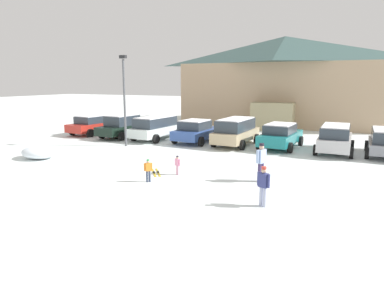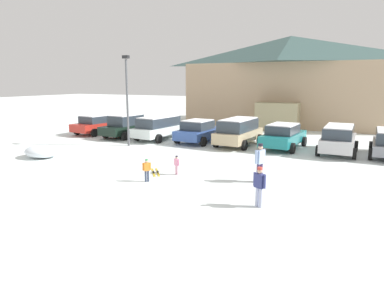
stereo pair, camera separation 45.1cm
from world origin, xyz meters
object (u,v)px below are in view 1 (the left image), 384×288
object	(u,v)px
parked_beige_suv	(236,131)
lamp_post	(124,96)
skier_teen_in_navy_coat	(263,184)
plowed_snow_pile	(39,152)
skier_adult_in_blue_parka	(261,160)
parked_blue_hatchback	(196,131)
ski_lodge	(283,80)
parked_silver_wagon	(335,138)
parked_red_sedan	(93,124)
parked_teal_hatchback	(280,135)
skier_child_in_pink_snowsuit	(177,164)
skier_child_in_orange_jacket	(148,169)
parked_white_suv	(156,127)
parked_black_sedan	(124,126)
pair_of_skis	(156,172)

from	to	relation	value
parked_beige_suv	lamp_post	xyz separation A→B (m)	(-6.54, -3.33, 2.33)
lamp_post	parked_beige_suv	bearing A→B (deg)	26.99
skier_teen_in_navy_coat	plowed_snow_pile	distance (m)	13.26
skier_adult_in_blue_parka	parked_blue_hatchback	bearing A→B (deg)	130.07
ski_lodge	skier_teen_in_navy_coat	world-z (taller)	ski_lodge
parked_silver_wagon	parked_red_sedan	bearing A→B (deg)	-179.61
parked_teal_hatchback	skier_child_in_pink_snowsuit	distance (m)	9.11
ski_lodge	skier_child_in_orange_jacket	xyz separation A→B (m)	(-1.44, -23.47, -3.80)
parked_white_suv	parked_blue_hatchback	world-z (taller)	parked_white_suv
parked_red_sedan	skier_child_in_pink_snowsuit	world-z (taller)	parked_red_sedan
parked_teal_hatchback	skier_child_in_orange_jacket	bearing A→B (deg)	-110.24
parked_silver_wagon	skier_child_in_pink_snowsuit	world-z (taller)	parked_silver_wagon
lamp_post	parked_red_sedan	bearing A→B (deg)	149.21
parked_silver_wagon	skier_teen_in_navy_coat	xyz separation A→B (m)	(-1.87, -10.72, -0.11)
parked_red_sedan	skier_teen_in_navy_coat	bearing A→B (deg)	-32.99
parked_red_sedan	lamp_post	distance (m)	6.85
parked_blue_hatchback	parked_black_sedan	bearing A→B (deg)	-178.51
ski_lodge	parked_beige_suv	bearing A→B (deg)	-92.65
parked_red_sedan	plowed_snow_pile	world-z (taller)	parked_red_sedan
parked_beige_suv	skier_adult_in_blue_parka	distance (m)	8.53
lamp_post	plowed_snow_pile	bearing A→B (deg)	-113.46
plowed_snow_pile	skier_child_in_pink_snowsuit	bearing A→B (deg)	1.05
parked_blue_hatchback	skier_child_in_pink_snowsuit	size ratio (longest dim) A/B	4.63
parked_red_sedan	skier_teen_in_navy_coat	size ratio (longest dim) A/B	3.24
parked_red_sedan	parked_blue_hatchback	distance (m)	9.14
pair_of_skis	plowed_snow_pile	distance (m)	7.50
skier_adult_in_blue_parka	pair_of_skis	world-z (taller)	skier_adult_in_blue_parka
parked_blue_hatchback	skier_teen_in_navy_coat	world-z (taller)	parked_blue_hatchback
ski_lodge	skier_child_in_pink_snowsuit	size ratio (longest dim) A/B	21.76
parked_beige_suv	skier_teen_in_navy_coat	bearing A→B (deg)	-68.03
parked_red_sedan	skier_teen_in_navy_coat	world-z (taller)	parked_red_sedan
skier_child_in_orange_jacket	lamp_post	world-z (taller)	lamp_post
ski_lodge	parked_black_sedan	world-z (taller)	ski_lodge
parked_black_sedan	skier_child_in_pink_snowsuit	xyz separation A→B (m)	(8.69, -8.00, -0.36)
ski_lodge	plowed_snow_pile	distance (m)	24.34
skier_child_in_pink_snowsuit	skier_child_in_orange_jacket	distance (m)	1.65
ski_lodge	parked_beige_suv	xyz separation A→B (m)	(-0.63, -13.66, -3.39)
parked_teal_hatchback	pair_of_skis	bearing A→B (deg)	-115.69
ski_lodge	skier_child_in_pink_snowsuit	distance (m)	22.29
skier_child_in_orange_jacket	parked_silver_wagon	bearing A→B (deg)	54.71
skier_child_in_pink_snowsuit	parked_teal_hatchback	bearing A→B (deg)	70.07
parked_silver_wagon	lamp_post	world-z (taller)	lamp_post
parked_black_sedan	parked_silver_wagon	world-z (taller)	parked_black_sedan
plowed_snow_pile	parked_white_suv	bearing A→B (deg)	71.83
skier_teen_in_navy_coat	pair_of_skis	world-z (taller)	skier_teen_in_navy_coat
parked_black_sedan	plowed_snow_pile	world-z (taller)	parked_black_sedan
ski_lodge	parked_teal_hatchback	distance (m)	14.03
parked_teal_hatchback	parked_black_sedan	bearing A→B (deg)	-177.30
skier_adult_in_blue_parka	plowed_snow_pile	distance (m)	12.33
parked_beige_suv	parked_silver_wagon	xyz separation A→B (m)	(6.17, 0.06, -0.06)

